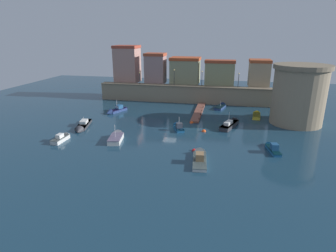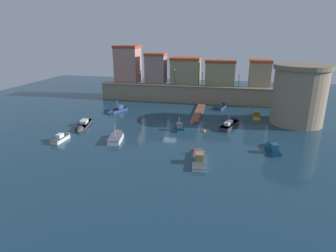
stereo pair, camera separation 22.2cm
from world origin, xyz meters
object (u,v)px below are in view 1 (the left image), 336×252
quay_lamp_3 (239,78)px  moored_boat_2 (256,115)px  fortress_tower (299,94)px  moored_boat_7 (272,147)px  moored_boat_9 (82,126)px  quay_lamp_0 (140,76)px  quay_lamp_1 (174,75)px  mooring_buoy_0 (204,132)px  moored_boat_8 (117,137)px  mooring_buoy_2 (192,123)px  mooring_buoy_1 (194,151)px  moored_boat_3 (231,124)px  moored_boat_4 (178,127)px  moored_boat_0 (115,110)px  moored_boat_1 (63,138)px  quay_lamp_2 (202,76)px  moored_boat_5 (221,106)px  moored_boat_6 (200,157)px

quay_lamp_3 → moored_boat_2: quay_lamp_3 is taller
fortress_tower → moored_boat_7: size_ratio=2.06×
moored_boat_9 → fortress_tower: bearing=92.4°
quay_lamp_0 → quay_lamp_1: quay_lamp_1 is taller
moored_boat_7 → mooring_buoy_0: size_ratio=6.98×
moored_boat_8 → mooring_buoy_2: bearing=-53.9°
quay_lamp_3 → moored_boat_9: (-28.03, -24.04, -6.19)m
quay_lamp_3 → mooring_buoy_1: (-6.72, -30.28, -6.54)m
quay_lamp_0 → moored_boat_9: quay_lamp_0 is taller
moored_boat_3 → moored_boat_4: moored_boat_3 is taller
moored_boat_0 → moored_boat_7: moored_boat_0 is taller
mooring_buoy_2 → moored_boat_8: bearing=-133.6°
moored_boat_1 → moored_boat_2: size_ratio=0.94×
quay_lamp_1 → quay_lamp_2: (6.83, 0.00, -0.11)m
moored_boat_5 → mooring_buoy_2: size_ratio=7.54×
moored_boat_4 → mooring_buoy_0: moored_boat_4 is taller
moored_boat_9 → moored_boat_2: bearing=100.5°
quay_lamp_0 → mooring_buoy_0: 28.81m
moored_boat_2 → moored_boat_5: 9.77m
quay_lamp_1 → moored_boat_7: 34.68m
quay_lamp_2 → moored_boat_4: quay_lamp_2 is taller
moored_boat_8 → moored_boat_9: bearing=53.2°
moored_boat_4 → fortress_tower: bearing=-92.3°
mooring_buoy_0 → quay_lamp_1: bearing=113.8°
moored_boat_8 → mooring_buoy_0: (13.59, 6.85, -0.44)m
moored_boat_4 → moored_boat_7: moored_boat_4 is taller
moored_boat_6 → mooring_buoy_2: bearing=5.6°
quay_lamp_1 → moored_boat_3: bearing=-50.6°
moored_boat_1 → moored_boat_4: bearing=-59.5°
moored_boat_4 → moored_boat_8: 11.61m
mooring_buoy_1 → mooring_buoy_2: 13.62m
mooring_buoy_2 → moored_boat_0: bearing=166.2°
moored_boat_7 → moored_boat_9: bearing=72.9°
moored_boat_4 → moored_boat_9: moored_boat_4 is taller
quay_lamp_2 → moored_boat_7: bearing=-64.4°
moored_boat_3 → moored_boat_8: moored_boat_3 is taller
moored_boat_0 → moored_boat_1: moored_boat_0 is taller
moored_boat_8 → fortress_tower: bearing=-73.6°
moored_boat_4 → moored_boat_6: 13.38m
quay_lamp_0 → moored_boat_3: quay_lamp_0 is taller
quay_lamp_3 → moored_boat_7: size_ratio=0.63×
fortress_tower → moored_boat_1: fortress_tower is taller
moored_boat_6 → mooring_buoy_1: size_ratio=10.92×
moored_boat_4 → quay_lamp_2: bearing=-28.2°
quay_lamp_0 → mooring_buoy_2: size_ratio=4.00×
quay_lamp_1 → quay_lamp_2: quay_lamp_1 is taller
quay_lamp_1 → moored_boat_4: (4.63, -20.65, -6.43)m
quay_lamp_1 → moored_boat_1: size_ratio=0.85×
moored_boat_7 → moored_boat_4: bearing=54.9°
moored_boat_9 → mooring_buoy_2: (19.22, 7.22, -0.35)m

